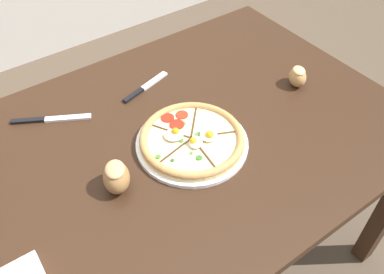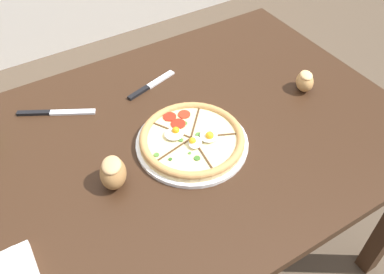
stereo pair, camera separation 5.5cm
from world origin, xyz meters
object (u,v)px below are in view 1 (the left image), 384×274
(knife_spare, at_px, (50,119))
(bread_piece_mid, at_px, (298,76))
(dining_table, at_px, (167,162))
(pizza, at_px, (192,140))
(bread_piece_near, at_px, (116,176))
(knife_main, at_px, (145,87))

(knife_spare, bearing_deg, bread_piece_mid, 6.12)
(dining_table, xyz_separation_m, pizza, (0.05, -0.05, 0.11))
(bread_piece_near, bearing_deg, pizza, 2.87)
(pizza, xyz_separation_m, bread_piece_near, (-0.24, -0.01, 0.02))
(bread_piece_near, distance_m, knife_main, 0.40)
(bread_piece_near, relative_size, bread_piece_mid, 1.22)
(bread_piece_near, distance_m, knife_spare, 0.34)
(bread_piece_near, height_order, knife_main, bread_piece_near)
(bread_piece_near, xyz_separation_m, bread_piece_mid, (0.67, 0.03, -0.01))
(bread_piece_near, bearing_deg, bread_piece_mid, 2.91)
(bread_piece_mid, distance_m, knife_spare, 0.78)
(bread_piece_mid, distance_m, knife_main, 0.49)
(pizza, height_order, knife_spare, pizza)
(dining_table, height_order, bread_piece_mid, bread_piece_mid)
(knife_spare, bearing_deg, pizza, -19.80)
(pizza, bearing_deg, bread_piece_near, -177.13)
(dining_table, distance_m, bread_piece_near, 0.24)
(pizza, distance_m, bread_piece_near, 0.24)
(bread_piece_near, height_order, knife_spare, bread_piece_near)
(bread_piece_mid, bearing_deg, bread_piece_near, -177.09)
(pizza, xyz_separation_m, bread_piece_mid, (0.44, 0.02, 0.01))
(bread_piece_mid, xyz_separation_m, knife_spare, (-0.72, 0.30, -0.03))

